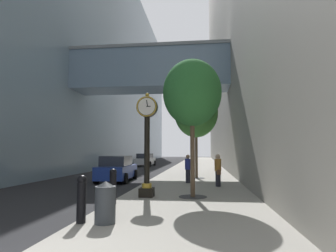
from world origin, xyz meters
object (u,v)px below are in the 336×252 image
Objects in this scene: car_blue_mid at (117,169)px; pedestrian_walking at (218,169)px; street_clock at (147,139)px; trash_bin at (105,202)px; street_tree_near at (192,93)px; bollard_second at (113,185)px; pedestrian_by_clock at (188,168)px; car_white_near at (145,160)px; street_tree_mid_near at (196,113)px; bollard_nearest at (81,198)px.

pedestrian_walking is at bearing -26.05° from car_blue_mid.
trash_bin is (-0.25, -4.21, -1.73)m from street_clock.
street_tree_near is 3.39× the size of pedestrian_walking.
bollard_second is 7.06m from pedestrian_by_clock.
street_tree_near reaches higher than car_white_near.
pedestrian_by_clock is at bearing 80.03° from trash_bin.
bollard_second is 1.14× the size of trash_bin.
street_clock is 5.46m from pedestrian_by_clock.
trash_bin is at bearing -99.97° from pedestrian_by_clock.
street_tree_mid_near is at bearing 14.34° from car_blue_mid.
bollard_nearest is at bearing -102.38° from street_tree_mid_near.
trash_bin is (0.62, 0.03, -0.09)m from bollard_nearest.
street_tree_near is at bearing -90.00° from street_tree_mid_near.
bollard_second is 4.74m from street_tree_near.
trash_bin is 0.65× the size of pedestrian_walking.
street_tree_near is 6.02m from trash_bin.
car_white_near is 0.94× the size of car_blue_mid.
street_tree_near is at bearing -108.55° from pedestrian_walking.
car_blue_mid is at bearing -165.66° from street_tree_mid_near.
street_clock reaches higher than pedestrian_by_clock.
bollard_second is at bearing -81.25° from car_white_near.
street_tree_near is (2.68, 4.41, 3.49)m from bollard_nearest.
street_tree_mid_near is 4.55m from pedestrian_by_clock.
street_tree_mid_near reaches higher than car_white_near.
street_tree_mid_near reaches higher than bollard_nearest.
street_clock is 8.41m from street_tree_mid_near.
bollard_second is at bearing -146.50° from street_tree_near.
street_clock is at bearing -64.35° from car_blue_mid.
street_tree_mid_near is 5.73× the size of trash_bin.
bollard_nearest is at bearing -103.57° from pedestrian_by_clock.
car_white_near is at bearing 97.95° from bollard_nearest.
street_tree_mid_near reaches higher than street_clock.
street_tree_mid_near is at bearing -67.69° from car_white_near.
bollard_nearest is at bearing -115.98° from pedestrian_walking.
bollard_nearest is 0.76× the size of pedestrian_by_clock.
pedestrian_by_clock is (2.25, 9.33, 0.20)m from bollard_nearest.
car_white_near reaches higher than bollard_nearest.
street_clock reaches higher than trash_bin.
bollard_nearest reaches higher than trash_bin.
trash_bin is 0.25× the size of car_white_near.
car_blue_mid reaches higher than bollard_nearest.
street_tree_mid_near is at bearing 74.36° from bollard_second.
bollard_second is (-0.87, -1.61, -1.64)m from street_clock.
pedestrian_by_clock is (2.25, 6.69, 0.20)m from bollard_second.
street_clock reaches higher than car_white_near.
street_tree_mid_near is 3.82× the size of pedestrian_by_clock.
bollard_second is at bearing -126.19° from pedestrian_walking.
pedestrian_by_clock is at bearing 76.43° from bollard_nearest.
street_tree_near is 25.10m from car_white_near.
street_tree_mid_near is (2.68, 12.19, 3.71)m from bollard_nearest.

